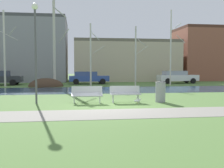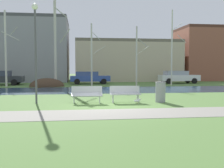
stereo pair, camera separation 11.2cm
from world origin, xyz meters
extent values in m
plane|color=#517538|center=(0.00, 10.00, 0.00)|extent=(120.00, 120.00, 0.00)
cube|color=gray|center=(0.00, -2.10, 0.01)|extent=(60.00, 2.30, 0.01)
cube|color=#284256|center=(0.00, 9.32, 0.00)|extent=(80.00, 6.60, 0.01)
ellipsoid|color=#423021|center=(-4.52, 13.95, 0.00)|extent=(3.40, 2.55, 1.66)
cube|color=#B2B5B7|center=(-1.00, 1.12, 0.45)|extent=(1.61, 0.52, 0.18)
cube|color=#B2B5B7|center=(-1.00, 1.40, 0.67)|extent=(1.60, 0.13, 0.40)
cube|color=#B2B5B7|center=(-1.66, 1.20, 0.23)|extent=(0.05, 0.43, 0.45)
cube|color=#B2B5B7|center=(-0.35, 1.16, 0.23)|extent=(0.05, 0.43, 0.45)
cylinder|color=#B2B5B7|center=(-1.66, 1.16, 0.59)|extent=(0.05, 0.28, 0.04)
cylinder|color=#B2B5B7|center=(-0.35, 1.12, 0.59)|extent=(0.05, 0.28, 0.04)
cube|color=#B2B5B7|center=(1.00, 1.12, 0.45)|extent=(1.61, 0.53, 0.05)
cube|color=#B2B5B7|center=(1.01, 1.40, 0.67)|extent=(1.60, 0.13, 0.40)
cube|color=#B2B5B7|center=(0.35, 1.20, 0.23)|extent=(0.05, 0.43, 0.45)
cube|color=#B2B5B7|center=(1.66, 1.16, 0.23)|extent=(0.05, 0.43, 0.45)
cylinder|color=#B2B5B7|center=(0.35, 1.16, 0.59)|extent=(0.05, 0.28, 0.04)
cylinder|color=#B2B5B7|center=(1.66, 1.12, 0.59)|extent=(0.05, 0.28, 0.04)
cylinder|color=gray|center=(2.90, 1.13, 0.54)|extent=(0.53, 0.53, 1.08)
torus|color=#545557|center=(2.90, 1.13, 1.05)|extent=(0.55, 0.55, 0.04)
ellipsoid|color=white|center=(1.56, 0.85, 0.12)|extent=(0.32, 0.15, 0.15)
sphere|color=white|center=(1.70, 0.85, 0.19)|extent=(0.10, 0.10, 0.10)
cone|color=gold|center=(1.76, 0.85, 0.19)|extent=(0.06, 0.03, 0.03)
cylinder|color=gold|center=(1.58, 0.82, 0.05)|extent=(0.01, 0.01, 0.10)
cylinder|color=gold|center=(1.58, 0.88, 0.05)|extent=(0.01, 0.01, 0.10)
cylinder|color=#4C4C51|center=(-3.56, 1.35, 2.37)|extent=(0.10, 0.10, 4.73)
sphere|color=white|center=(-3.56, 1.35, 4.88)|extent=(0.32, 0.32, 0.32)
cylinder|color=beige|center=(-8.55, 14.68, 3.72)|extent=(0.19, 0.19, 7.45)
cylinder|color=beige|center=(-7.84, 15.17, 5.54)|extent=(0.98, 1.39, 0.63)
cylinder|color=beige|center=(-7.88, 14.00, 4.87)|extent=(1.34, 1.31, 0.73)
cylinder|color=#BCB7A8|center=(-3.68, 13.92, 4.53)|extent=(0.26, 0.26, 9.06)
cylinder|color=#BCB7A8|center=(-2.78, 14.54, 5.04)|extent=(1.14, 1.61, 1.25)
cylinder|color=#BCB7A8|center=(-3.06, 13.29, 7.10)|extent=(1.24, 1.21, 0.85)
cylinder|color=beige|center=(-0.10, 14.48, 3.17)|extent=(0.17, 0.17, 6.33)
cylinder|color=beige|center=(0.74, 15.06, 3.70)|extent=(1.15, 1.64, 0.73)
cylinder|color=beige|center=(0.37, 13.99, 4.97)|extent=(0.91, 0.88, 0.74)
cylinder|color=beige|center=(4.47, 14.01, 3.03)|extent=(0.16, 0.16, 6.07)
cylinder|color=beige|center=(5.25, 14.55, 3.65)|extent=(1.02, 1.45, 0.87)
cylinder|color=beige|center=(5.00, 13.47, 4.33)|extent=(1.08, 1.05, 0.60)
cylinder|color=beige|center=(8.19, 13.97, 3.91)|extent=(0.14, 0.14, 7.82)
cylinder|color=beige|center=(8.84, 14.42, 6.10)|extent=(0.83, 1.19, 0.80)
cylinder|color=beige|center=(8.95, 13.19, 4.74)|extent=(1.55, 1.51, 0.67)
cube|color=#282B30|center=(-9.61, 16.84, 0.64)|extent=(4.51, 2.01, 0.64)
cylinder|color=black|center=(-8.16, 17.83, 0.32)|extent=(0.65, 0.24, 0.64)
cylinder|color=black|center=(-8.11, 15.93, 0.32)|extent=(0.65, 0.24, 0.64)
cube|color=#2D4793|center=(-0.15, 17.58, 0.62)|extent=(4.53, 1.90, 0.61)
cube|color=#32457F|center=(-0.51, 17.57, 1.17)|extent=(2.55, 1.64, 0.49)
cylinder|color=black|center=(1.30, 18.51, 0.32)|extent=(0.65, 0.24, 0.64)
cylinder|color=black|center=(1.35, 16.72, 0.32)|extent=(0.65, 0.24, 0.64)
cylinder|color=black|center=(-1.65, 18.43, 0.32)|extent=(0.65, 0.24, 0.64)
cylinder|color=black|center=(-1.61, 16.64, 0.32)|extent=(0.65, 0.24, 0.64)
cube|color=silver|center=(10.35, 17.39, 0.66)|extent=(4.71, 1.84, 0.68)
cube|color=#949AAC|center=(9.97, 17.38, 1.24)|extent=(2.65, 1.58, 0.49)
cylinder|color=black|center=(11.86, 18.28, 0.32)|extent=(0.65, 0.24, 0.64)
cylinder|color=black|center=(11.91, 16.57, 0.32)|extent=(0.65, 0.24, 0.64)
cylinder|color=black|center=(8.79, 18.20, 0.32)|extent=(0.65, 0.24, 0.64)
cylinder|color=black|center=(8.83, 16.49, 0.32)|extent=(0.65, 0.24, 0.64)
cube|color=gray|center=(-9.77, 25.03, 4.03)|extent=(13.78, 8.72, 8.06)
cube|color=#48484B|center=(-9.77, 25.03, 8.26)|extent=(13.78, 8.72, 0.40)
cube|color=#BCAD8E|center=(5.39, 25.18, 2.63)|extent=(14.45, 8.09, 5.25)
cube|color=#675F4E|center=(5.39, 25.18, 5.45)|extent=(14.45, 8.09, 0.40)
camera|label=1|loc=(-1.51, -12.25, 1.82)|focal=41.89mm
camera|label=2|loc=(-1.40, -12.27, 1.82)|focal=41.89mm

